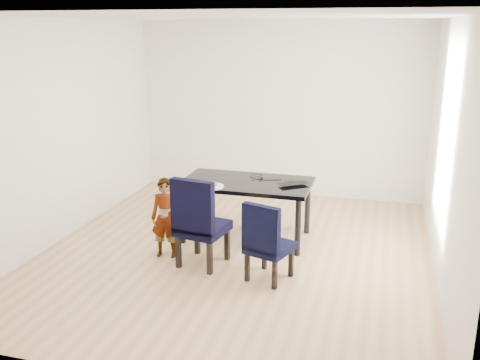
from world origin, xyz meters
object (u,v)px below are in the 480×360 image
(chair_right, at_px, (270,240))
(laptop, at_px, (291,183))
(chair_left, at_px, (203,220))
(child, at_px, (166,218))
(plate, at_px, (212,186))
(dining_table, at_px, (246,210))

(chair_right, relative_size, laptop, 2.41)
(chair_right, bearing_deg, laptop, 106.56)
(chair_left, bearing_deg, child, 179.90)
(child, relative_size, laptop, 2.60)
(chair_left, height_order, chair_right, chair_left)
(chair_right, distance_m, laptop, 1.12)
(plate, height_order, laptop, laptop)
(laptop, bearing_deg, plate, -16.02)
(dining_table, distance_m, plate, 0.62)
(chair_left, height_order, plate, chair_left)
(chair_left, distance_m, chair_right, 0.83)
(chair_right, xyz_separation_m, child, (-1.29, 0.26, 0.03))
(chair_left, relative_size, child, 1.11)
(chair_left, relative_size, chair_right, 1.19)
(dining_table, xyz_separation_m, laptop, (0.56, 0.02, 0.39))
(chair_left, relative_size, laptop, 2.87)
(dining_table, height_order, chair_left, chair_left)
(chair_left, distance_m, laptop, 1.25)
(chair_right, distance_m, child, 1.31)
(dining_table, height_order, child, child)
(plate, xyz_separation_m, laptop, (0.90, 0.37, 0.01))
(chair_left, xyz_separation_m, child, (-0.48, 0.09, -0.05))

